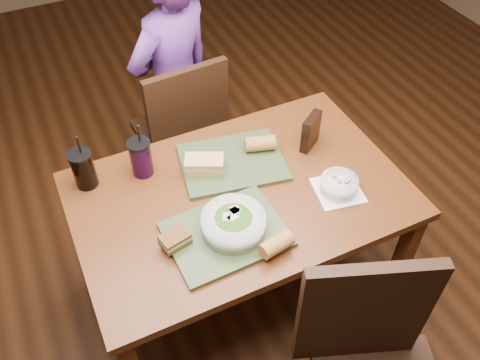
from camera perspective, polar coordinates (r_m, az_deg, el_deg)
name	(u,v)px	position (r m, az deg, el deg)	size (l,w,h in m)	color
ground	(240,293)	(2.61, 0.00, -12.57)	(6.00, 6.00, 0.00)	#381C0B
dining_table	(240,207)	(2.08, 0.00, -3.07)	(1.30, 0.85, 0.75)	#592C11
chair_far	(184,130)	(2.64, -6.29, 5.63)	(0.44, 0.44, 0.95)	black
diner	(175,87)	(2.64, -7.33, 10.33)	(0.51, 0.34, 1.40)	#5C2D7D
tray_near	(226,234)	(1.86, -1.57, -6.09)	(0.42, 0.32, 0.02)	#344625
tray_far	(232,162)	(2.11, -0.85, 2.00)	(0.42, 0.32, 0.02)	#344625
salad_bowl	(234,223)	(1.83, -0.73, -4.81)	(0.23, 0.23, 0.08)	silver
soup_bowl	(339,185)	(2.03, 11.05, -0.53)	(0.21, 0.21, 0.07)	white
sandwich_near	(175,239)	(1.82, -7.29, -6.64)	(0.11, 0.09, 0.05)	#593819
sandwich_far	(204,164)	(2.05, -4.02, 1.77)	(0.18, 0.14, 0.06)	tan
baguette_near	(276,245)	(1.79, 4.11, -7.24)	(0.06, 0.06, 0.12)	#AD7533
baguette_far	(260,144)	(2.14, 2.28, 4.11)	(0.06, 0.06, 0.13)	#AD7533
cup_cola	(83,169)	(2.07, -17.17, 1.19)	(0.09, 0.09, 0.25)	black
cup_berry	(141,157)	(2.07, -11.06, 2.50)	(0.09, 0.09, 0.25)	black
chip_bag	(311,132)	(2.17, 7.95, 5.42)	(0.12, 0.04, 0.16)	black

